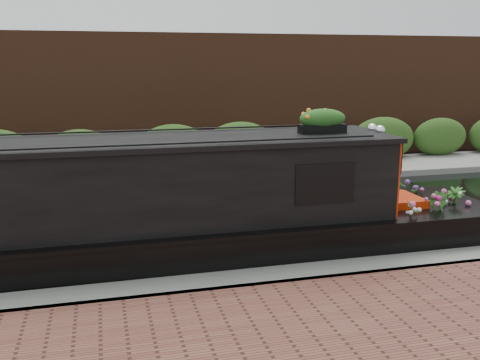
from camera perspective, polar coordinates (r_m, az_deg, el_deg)
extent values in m
plane|color=black|center=(10.55, -4.09, -4.80)|extent=(80.00, 80.00, 0.00)
cube|color=slate|center=(7.54, 0.67, -12.07)|extent=(40.00, 0.60, 0.50)
cube|color=gray|center=(14.56, -7.16, -0.01)|extent=(40.00, 2.40, 0.34)
cube|color=#2A4C19|center=(15.44, -7.60, 0.69)|extent=(40.00, 1.10, 2.80)
cube|color=#4E2C1A|center=(17.49, -8.47, 2.06)|extent=(40.00, 1.00, 8.00)
cube|color=black|center=(8.10, -13.72, -0.80)|extent=(8.54, 1.68, 1.25)
cube|color=black|center=(7.98, -13.97, 3.84)|extent=(8.68, 1.82, 0.07)
cube|color=red|center=(9.20, 14.02, 0.77)|extent=(0.07, 1.62, 1.25)
cube|color=black|center=(7.93, 9.04, -0.36)|extent=(0.83, 0.03, 0.51)
cube|color=red|center=(9.59, 16.34, -3.02)|extent=(0.75, 0.84, 0.46)
sphere|color=white|center=(8.98, 14.71, 5.15)|extent=(0.17, 0.17, 0.17)
sphere|color=white|center=(9.21, 13.92, 5.37)|extent=(0.17, 0.17, 0.17)
cube|color=black|center=(8.67, 8.77, 5.44)|extent=(0.76, 0.23, 0.14)
ellipsoid|color=orange|center=(8.65, 8.81, 6.63)|extent=(0.84, 0.25, 0.22)
imported|color=#285E1F|center=(8.88, 17.72, -3.81)|extent=(0.37, 0.40, 0.63)
imported|color=#285E1F|center=(9.38, 20.40, -3.15)|extent=(0.37, 0.41, 0.63)
imported|color=#285E1F|center=(10.40, 17.71, -1.75)|extent=(0.50, 0.44, 0.52)
imported|color=#285E1F|center=(9.91, 21.83, -2.48)|extent=(0.47, 0.47, 0.62)
imported|color=#285E1F|center=(10.16, 14.15, -2.01)|extent=(0.28, 0.30, 0.47)
cylinder|color=brown|center=(10.66, 23.86, -4.81)|extent=(0.32, 0.34, 0.32)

